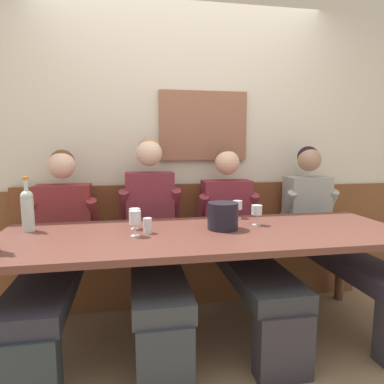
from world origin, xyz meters
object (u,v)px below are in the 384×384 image
at_px(person_left_seat, 153,234).
at_px(wine_glass_mid_right, 237,206).
at_px(wine_bottle_clear_water, 28,209).
at_px(wine_glass_by_bottle, 257,211).
at_px(wine_glass_mid_left, 135,219).
at_px(person_right_seat, 329,229).
at_px(person_center_right_seat, 240,235).
at_px(person_center_left_seat, 55,246).
at_px(dining_table, 206,242).
at_px(wine_glass_near_bucket, 135,215).
at_px(wall_bench, 187,262).
at_px(ice_bucket, 223,216).
at_px(water_tumbler_right, 148,226).

height_order(person_left_seat, wine_glass_mid_right, person_left_seat).
xyz_separation_m(wine_bottle_clear_water, wine_glass_by_bottle, (1.51, -0.11, -0.05)).
bearing_deg(wine_glass_mid_left, wine_glass_mid_right, 26.55).
height_order(person_left_seat, wine_bottle_clear_water, person_left_seat).
height_order(person_right_seat, wine_glass_by_bottle, person_right_seat).
xyz_separation_m(person_center_right_seat, person_right_seat, (0.75, 0.02, 0.01)).
relative_size(person_center_left_seat, person_right_seat, 1.00).
bearing_deg(wine_glass_mid_right, person_center_right_seat, -63.65).
bearing_deg(dining_table, wine_bottle_clear_water, 168.68).
bearing_deg(person_center_right_seat, wine_glass_near_bucket, -167.50).
relative_size(wall_bench, wine_glass_by_bottle, 20.64).
distance_m(person_left_seat, ice_bucket, 0.56).
height_order(dining_table, wine_glass_mid_left, wine_glass_mid_left).
relative_size(wall_bench, ice_bucket, 14.34).
bearing_deg(dining_table, ice_bucket, 22.97).
xyz_separation_m(person_center_right_seat, wine_glass_near_bucket, (-0.78, -0.17, 0.22)).
xyz_separation_m(person_left_seat, ice_bucket, (0.44, -0.30, 0.18)).
relative_size(dining_table, wine_glass_mid_right, 19.32).
bearing_deg(wine_glass_by_bottle, person_left_seat, 161.65).
height_order(dining_table, ice_bucket, ice_bucket).
height_order(ice_bucket, wine_glass_near_bucket, ice_bucket).
bearing_deg(wine_bottle_clear_water, wine_glass_near_bucket, -5.68).
height_order(wine_glass_by_bottle, water_tumbler_right, wine_glass_by_bottle).
distance_m(wall_bench, person_center_left_seat, 1.12).
bearing_deg(person_center_left_seat, dining_table, -17.85).
height_order(wine_glass_near_bucket, wine_glass_mid_left, wine_glass_mid_left).
bearing_deg(ice_bucket, wine_glass_by_bottle, 14.19).
bearing_deg(person_right_seat, water_tumbler_right, -167.87).
xyz_separation_m(person_center_right_seat, ice_bucket, (-0.21, -0.28, 0.21)).
height_order(wall_bench, dining_table, wall_bench).
height_order(wall_bench, wine_bottle_clear_water, wine_bottle_clear_water).
distance_m(person_center_left_seat, ice_bucket, 1.17).
relative_size(wall_bench, person_center_left_seat, 2.15).
bearing_deg(wine_glass_by_bottle, person_right_seat, 18.05).
relative_size(person_center_right_seat, wine_bottle_clear_water, 3.81).
xyz_separation_m(wall_bench, ice_bucket, (0.12, -0.68, 0.54)).
bearing_deg(wine_glass_mid_right, wall_bench, 130.94).
xyz_separation_m(wine_bottle_clear_water, wine_glass_near_bucket, (0.68, -0.07, -0.05)).
bearing_deg(person_left_seat, wine_bottle_clear_water, -171.18).
distance_m(ice_bucket, wine_glass_mid_left, 0.58).
bearing_deg(person_right_seat, wine_glass_mid_right, 179.08).
bearing_deg(dining_table, wine_glass_mid_right, 48.16).
height_order(person_left_seat, wine_glass_by_bottle, person_left_seat).
height_order(wall_bench, person_right_seat, person_right_seat).
bearing_deg(ice_bucket, person_right_seat, 17.03).
xyz_separation_m(ice_bucket, wine_glass_mid_right, (0.20, 0.31, 0.01)).
height_order(person_left_seat, wine_glass_mid_left, person_left_seat).
relative_size(person_center_right_seat, wine_glass_mid_right, 10.02).
xyz_separation_m(person_center_left_seat, person_right_seat, (2.08, 0.03, 0.02)).
distance_m(person_center_left_seat, wine_glass_by_bottle, 1.41).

